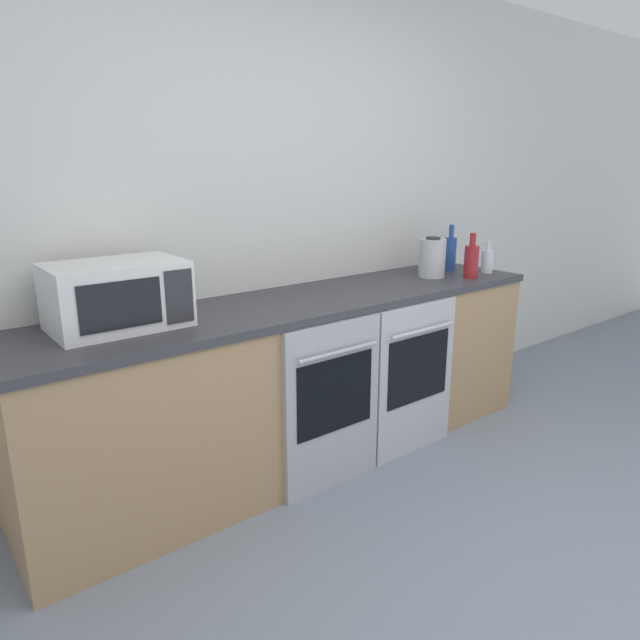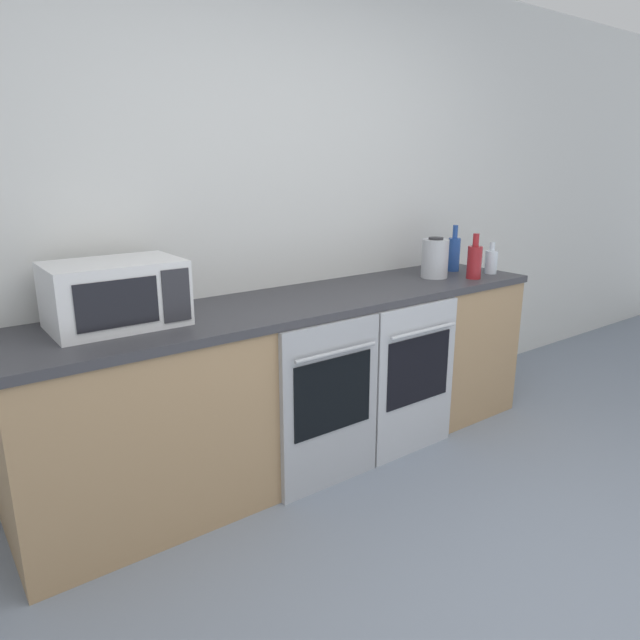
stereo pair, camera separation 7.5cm
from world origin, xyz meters
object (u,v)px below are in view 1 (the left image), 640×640
at_px(oven_right, 416,378).
at_px(bottle_blue, 450,253).
at_px(microwave, 117,295).
at_px(bottle_red, 471,260).
at_px(bottle_clear, 487,261).
at_px(oven_left, 333,405).
at_px(kettle, 432,258).

bearing_deg(oven_right, bottle_blue, 28.72).
relative_size(microwave, bottle_red, 2.00).
relative_size(microwave, bottle_clear, 2.75).
xyz_separation_m(oven_right, bottle_blue, (0.70, 0.39, 0.57)).
xyz_separation_m(oven_left, oven_right, (0.58, 0.00, 0.00)).
bearing_deg(bottle_red, oven_right, -166.33).
bearing_deg(kettle, bottle_clear, -18.38).
relative_size(oven_left, bottle_red, 3.14).
xyz_separation_m(microwave, bottle_red, (2.03, -0.24, -0.03)).
xyz_separation_m(bottle_red, kettle, (-0.16, 0.16, 0.01)).
bearing_deg(microwave, kettle, -2.33).
bearing_deg(oven_left, bottle_blue, 16.77).
relative_size(oven_right, bottle_red, 3.14).
height_order(oven_left, kettle, kettle).
xyz_separation_m(oven_left, microwave, (-0.84, 0.39, 0.59)).
bearing_deg(oven_right, bottle_red, 13.67).
distance_m(oven_right, bottle_red, 0.84).
height_order(microwave, kettle, microwave).
bearing_deg(bottle_blue, bottle_red, -111.81).
bearing_deg(bottle_clear, bottle_blue, 120.98).
xyz_separation_m(bottle_clear, kettle, (-0.38, 0.12, 0.04)).
bearing_deg(microwave, oven_left, -24.70).
xyz_separation_m(oven_left, bottle_blue, (1.28, 0.39, 0.57)).
bearing_deg(bottle_red, oven_left, -172.88).
bearing_deg(bottle_red, microwave, 173.24).
relative_size(oven_left, microwave, 1.57).
height_order(oven_left, microwave, microwave).
height_order(bottle_blue, kettle, bottle_blue).
height_order(microwave, bottle_blue, bottle_blue).
relative_size(microwave, bottle_blue, 1.85).
distance_m(oven_right, bottle_blue, 0.98).
bearing_deg(oven_left, kettle, 16.98).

